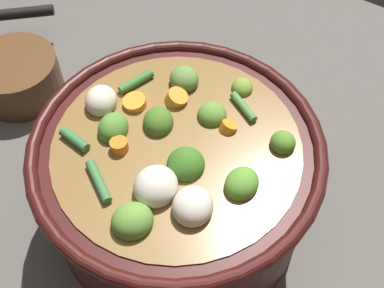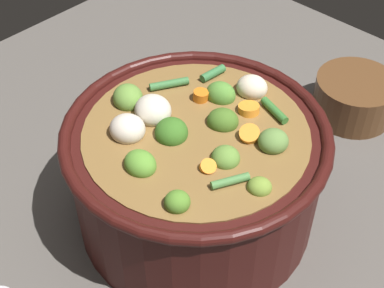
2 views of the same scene
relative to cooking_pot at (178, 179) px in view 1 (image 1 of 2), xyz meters
name	(u,v)px [view 1 (image 1 of 2)]	position (x,y,z in m)	size (l,w,h in m)	color
ground_plane	(179,212)	(0.00, 0.00, -0.08)	(1.10, 1.10, 0.00)	#514C47
cooking_pot	(178,179)	(0.00, 0.00, 0.00)	(0.32, 0.32, 0.18)	#38110F
small_saucepan	(18,75)	(-0.33, 0.04, -0.05)	(0.19, 0.20, 0.07)	brown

